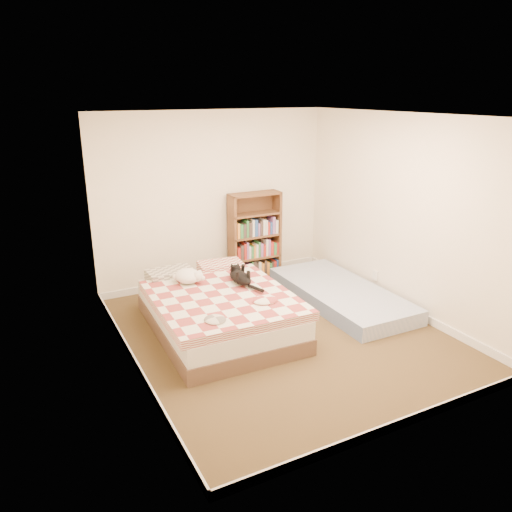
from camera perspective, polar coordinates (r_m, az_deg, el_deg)
name	(u,v)px	position (r m, az deg, el deg)	size (l,w,h in m)	color
room	(284,237)	(5.57, 3.17, 2.24)	(3.51, 4.01, 2.51)	#47371E
bed	(217,309)	(6.03, -4.47, -6.06)	(1.59, 2.14, 0.56)	brown
bookshelf	(254,246)	(7.58, -0.23, 1.19)	(0.79, 0.27, 1.32)	#50321B
floor_mattress	(340,294)	(6.92, 9.63, -4.34)	(1.00, 2.22, 0.20)	#6F88BA
black_cat	(239,276)	(6.12, -1.93, -2.34)	(0.30, 0.75, 0.17)	black
white_dog	(189,276)	(6.16, -7.68, -2.28)	(0.35, 0.36, 0.17)	white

